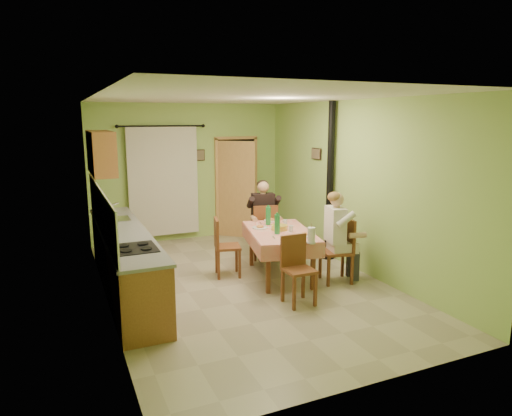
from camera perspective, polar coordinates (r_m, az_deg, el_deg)
name	(u,v)px	position (r m, az deg, el deg)	size (l,w,h in m)	color
floor	(244,283)	(7.13, -1.54, -9.41)	(4.00, 6.00, 0.01)	tan
room_shell	(243,166)	(6.70, -1.62, 5.30)	(4.04, 6.04, 2.82)	#A9D16B
kitchen_run	(125,260)	(6.93, -16.11, -6.26)	(0.64, 3.64, 1.56)	brown
upper_cabinets	(101,153)	(7.93, -18.82, 6.57)	(0.35, 1.40, 0.70)	brown
curtain	(164,181)	(9.37, -11.48, 3.34)	(1.70, 0.07, 2.22)	black
doorway	(236,187)	(9.79, -2.47, 2.63)	(0.96, 0.59, 2.15)	black
dining_table	(280,254)	(7.31, 3.00, -5.73)	(1.27, 1.74, 0.76)	#E08A79
tableware	(283,228)	(7.10, 3.38, -2.52)	(0.67, 1.68, 0.33)	white
chair_far	(263,242)	(8.30, 0.93, -4.29)	(0.52, 0.52, 1.00)	brown
chair_near	(298,283)	(6.33, 5.32, -9.36)	(0.39, 0.39, 0.94)	brown
chair_right	(337,263)	(7.24, 10.07, -6.82)	(0.52, 0.52, 1.00)	brown
chair_left	(227,258)	(7.39, -3.66, -6.30)	(0.47, 0.47, 0.95)	brown
man_far	(263,210)	(8.18, 0.92, -0.29)	(0.63, 0.54, 1.39)	black
man_right	(337,227)	(7.07, 10.12, -2.29)	(0.54, 0.63, 1.39)	silver
stove_flue	(329,203)	(8.22, 9.15, 0.67)	(0.24, 0.24, 2.80)	black
picture_back	(200,155)	(9.59, -6.99, 6.58)	(0.19, 0.03, 0.23)	black
picture_right	(316,154)	(8.66, 7.55, 6.75)	(0.03, 0.31, 0.21)	brown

